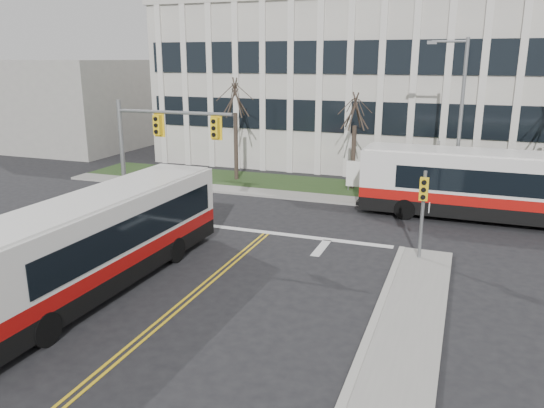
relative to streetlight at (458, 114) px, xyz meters
The scene contains 15 objects.
ground 18.81m from the streetlight, 116.37° to the right, with size 120.00×120.00×0.00m, color black.
sidewalk_cross 6.04m from the streetlight, 161.74° to the right, with size 44.00×1.60×0.14m, color #9E9B93.
building_lawn 6.23m from the streetlight, 149.29° to the left, with size 44.00×5.00×0.12m, color #27431D.
office_building 14.15m from the streetlight, 102.38° to the left, with size 40.00×16.00×12.00m, color beige.
building_annex 35.43m from the streetlight, 163.93° to the left, with size 12.00×12.00×8.00m, color #9E9B93.
mast_arm_signal 16.39m from the streetlight, 146.49° to the right, with size 6.11×0.38×6.20m.
signal_pole_near 9.72m from the streetlight, 95.10° to the right, with size 0.34×0.39×3.80m.
signal_pole_far 2.93m from the streetlight, 136.05° to the right, with size 0.34×0.39×3.80m.
streetlight is the anchor object (origin of this frame).
directory_sign 6.96m from the streetlight, 166.77° to the left, with size 1.50×0.12×2.00m.
tree_left 14.15m from the streetlight, behind, with size 1.80×1.80×7.70m.
tree_mid 6.36m from the streetlight, 161.65° to the left, with size 1.80×1.80×6.82m.
bus_main 20.04m from the streetlight, 125.84° to the right, with size 2.72×12.55×3.35m, color silver, non-canonical shape.
bus_cross 4.58m from the streetlight, 46.74° to the right, with size 2.85×13.16×3.51m, color silver, non-canonical shape.
newspaper_box_blue 22.68m from the streetlight, 134.13° to the right, with size 0.50×0.45×0.95m, color navy.
Camera 1 is at (8.63, -14.52, 8.12)m, focal length 35.00 mm.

